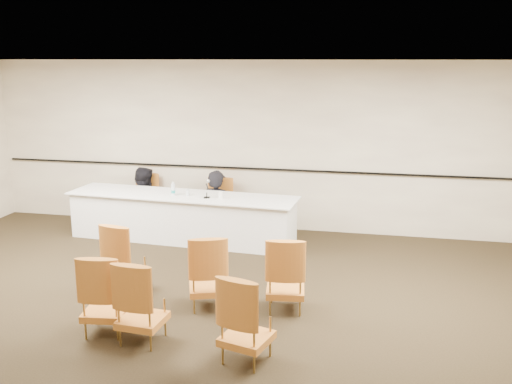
% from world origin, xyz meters
% --- Properties ---
extents(floor, '(10.00, 10.00, 0.00)m').
position_xyz_m(floor, '(0.00, 0.00, 0.00)').
color(floor, black).
rests_on(floor, ground).
extents(ceiling, '(10.00, 10.00, 0.00)m').
position_xyz_m(ceiling, '(0.00, 0.00, 3.00)').
color(ceiling, silver).
rests_on(ceiling, ground).
extents(wall_back, '(10.00, 0.04, 3.00)m').
position_xyz_m(wall_back, '(0.00, 4.00, 1.50)').
color(wall_back, '#B4A18D').
rests_on(wall_back, ground).
extents(wall_rail, '(9.80, 0.04, 0.03)m').
position_xyz_m(wall_rail, '(0.00, 3.96, 1.10)').
color(wall_rail, black).
rests_on(wall_rail, wall_back).
extents(panel_table, '(3.98, 1.16, 0.79)m').
position_xyz_m(panel_table, '(-1.08, 3.02, 0.39)').
color(panel_table, white).
rests_on(panel_table, ground).
extents(panelist_main, '(0.71, 0.57, 1.67)m').
position_xyz_m(panelist_main, '(-0.63, 3.57, 0.29)').
color(panelist_main, black).
rests_on(panelist_main, ground).
extents(panelist_main_chair, '(0.53, 0.53, 0.95)m').
position_xyz_m(panelist_main_chair, '(-0.63, 3.57, 0.47)').
color(panelist_main_chair, '#AF691F').
rests_on(panelist_main_chair, ground).
extents(panelist_second, '(0.81, 0.65, 1.61)m').
position_xyz_m(panelist_second, '(-2.07, 3.66, 0.30)').
color(panelist_second, black).
rests_on(panelist_second, ground).
extents(panelist_second_chair, '(0.53, 0.53, 0.95)m').
position_xyz_m(panelist_second_chair, '(-2.07, 3.66, 0.47)').
color(panelist_second_chair, '#AF691F').
rests_on(panelist_second_chair, ground).
extents(papers, '(0.31, 0.23, 0.00)m').
position_xyz_m(papers, '(-0.58, 2.95, 0.79)').
color(papers, silver).
rests_on(papers, panel_table).
extents(microphone, '(0.13, 0.22, 0.29)m').
position_xyz_m(microphone, '(-0.60, 2.88, 0.93)').
color(microphone, black).
rests_on(microphone, panel_table).
extents(water_bottle, '(0.09, 0.09, 0.23)m').
position_xyz_m(water_bottle, '(-1.20, 2.94, 0.90)').
color(water_bottle, teal).
rests_on(water_bottle, panel_table).
extents(drinking_glass, '(0.07, 0.07, 0.10)m').
position_xyz_m(drinking_glass, '(-0.96, 2.98, 0.84)').
color(drinking_glass, silver).
rests_on(drinking_glass, panel_table).
extents(coffee_cup, '(0.09, 0.09, 0.12)m').
position_xyz_m(coffee_cup, '(-0.37, 2.90, 0.84)').
color(coffee_cup, white).
rests_on(coffee_cup, panel_table).
extents(aud_chair_front_left, '(0.59, 0.59, 0.95)m').
position_xyz_m(aud_chair_front_left, '(-1.08, 0.76, 0.47)').
color(aud_chair_front_left, '#AF691F').
rests_on(aud_chair_front_left, ground).
extents(aud_chair_front_mid, '(0.64, 0.64, 0.95)m').
position_xyz_m(aud_chair_front_mid, '(0.13, 0.50, 0.47)').
color(aud_chair_front_mid, '#AF691F').
rests_on(aud_chair_front_mid, ground).
extents(aud_chair_front_right, '(0.56, 0.56, 0.95)m').
position_xyz_m(aud_chair_front_right, '(1.08, 0.63, 0.47)').
color(aud_chair_front_right, '#AF691F').
rests_on(aud_chair_front_right, ground).
extents(aud_chair_back_left, '(0.56, 0.56, 0.95)m').
position_xyz_m(aud_chair_back_left, '(-0.80, -0.39, 0.47)').
color(aud_chair_back_left, '#AF691F').
rests_on(aud_chair_back_left, ground).
extents(aud_chair_back_mid, '(0.54, 0.54, 0.95)m').
position_xyz_m(aud_chair_back_mid, '(-0.32, -0.50, 0.47)').
color(aud_chair_back_mid, '#AF691F').
rests_on(aud_chair_back_mid, ground).
extents(aud_chair_back_right, '(0.62, 0.62, 0.95)m').
position_xyz_m(aud_chair_back_right, '(0.88, -0.66, 0.47)').
color(aud_chair_back_right, '#AF691F').
rests_on(aud_chair_back_right, ground).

